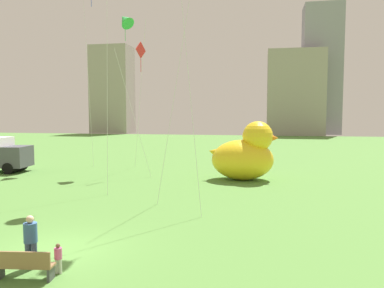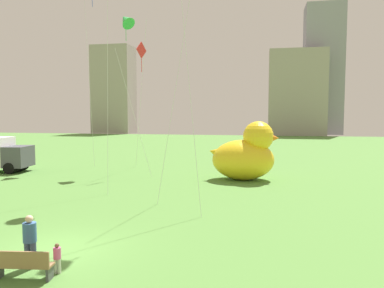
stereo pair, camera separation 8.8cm
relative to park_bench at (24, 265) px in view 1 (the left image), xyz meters
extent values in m
plane|color=#52843A|center=(-0.31, 2.29, -0.48)|extent=(140.00, 140.00, 0.00)
cube|color=olive|center=(-0.01, 0.08, -0.06)|extent=(1.71, 0.66, 0.06)
cube|color=olive|center=(0.02, -0.12, 0.20)|extent=(1.66, 0.27, 0.45)
cube|color=#47474C|center=(-0.76, -0.02, -0.28)|extent=(0.13, 0.38, 0.39)
cube|color=#47474C|center=(0.74, 0.17, -0.28)|extent=(0.13, 0.38, 0.39)
cylinder|color=#38476B|center=(-0.44, 0.86, -0.07)|extent=(0.19, 0.19, 0.82)
cylinder|color=#38476B|center=(-0.23, 0.86, -0.07)|extent=(0.19, 0.19, 0.82)
cylinder|color=#33598C|center=(-0.34, 0.86, 0.65)|extent=(0.41, 0.41, 0.61)
sphere|color=#D8AD8C|center=(-0.34, 0.86, 1.07)|extent=(0.24, 0.24, 0.24)
cylinder|color=silver|center=(0.66, 0.63, -0.25)|extent=(0.10, 0.10, 0.45)
cylinder|color=silver|center=(0.77, 0.63, -0.25)|extent=(0.10, 0.10, 0.45)
cylinder|color=#D85999|center=(0.72, 0.63, 0.15)|extent=(0.23, 0.23, 0.34)
sphere|color=brown|center=(0.72, 0.63, 0.38)|extent=(0.13, 0.13, 0.13)
ellipsoid|color=yellow|center=(5.33, 17.78, 0.97)|extent=(4.44, 3.28, 2.89)
sphere|color=yellow|center=(6.39, 17.78, 2.68)|extent=(2.16, 2.16, 2.16)
cone|color=orange|center=(7.37, 17.78, 2.57)|extent=(0.97, 0.97, 0.97)
cone|color=yellow|center=(3.40, 17.78, 1.45)|extent=(1.33, 1.16, 1.39)
cube|color=#4C4C56|center=(-12.86, 17.93, 0.81)|extent=(1.88, 2.46, 1.68)
cylinder|color=black|center=(-13.06, 17.91, -0.03)|extent=(1.14, 2.48, 0.90)
cube|color=#9E938C|center=(-28.31, 75.69, 9.73)|extent=(9.14, 6.46, 20.42)
cube|color=#9E938C|center=(13.69, 75.03, 8.62)|extent=(11.93, 6.31, 18.18)
cube|color=gray|center=(19.69, 80.75, 13.90)|extent=(8.31, 7.02, 28.74)
cylinder|color=silver|center=(-2.67, 12.52, 6.73)|extent=(0.91, 2.64, 14.41)
cylinder|color=silver|center=(-3.60, 21.66, 5.75)|extent=(1.75, 1.92, 12.46)
cone|color=green|center=(-4.55, 20.80, 11.98)|extent=(1.90, 1.79, 1.55)
cylinder|color=green|center=(-4.55, 20.80, 11.08)|extent=(0.04, 0.04, 1.60)
cylinder|color=silver|center=(2.36, 10.71, 7.71)|extent=(2.20, 2.30, 16.38)
cylinder|color=silver|center=(-2.91, 17.74, 4.38)|extent=(2.96, 0.42, 9.72)
cube|color=red|center=(-2.71, 19.21, 9.24)|extent=(0.45, 1.23, 1.27)
cylinder|color=red|center=(-2.71, 19.21, 8.34)|extent=(0.04, 0.04, 1.60)
cylinder|color=silver|center=(2.94, 8.42, 8.85)|extent=(2.12, 1.87, 18.65)
cylinder|color=silver|center=(-8.75, 22.55, 7.53)|extent=(0.94, 0.52, 16.01)
camera|label=1|loc=(6.68, -9.47, 4.35)|focal=35.34mm
camera|label=2|loc=(6.76, -9.45, 4.35)|focal=35.34mm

